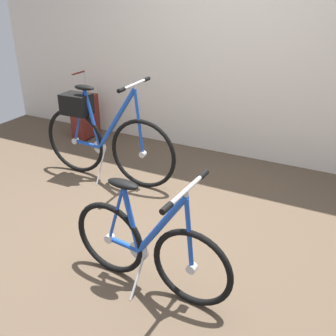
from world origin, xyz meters
TOP-DOWN VIEW (x-y plane):
  - ground_plane at (0.00, 0.00)m, footprint 6.32×6.32m
  - back_wall at (0.00, 1.90)m, footprint 6.32×0.10m
  - folding_bike_foreground at (0.32, -0.49)m, footprint 1.15×0.53m
  - display_bike_left at (-0.89, 0.68)m, footprint 1.48×0.53m
  - rolling_suitcase at (-1.76, 1.52)m, footprint 0.18×0.36m

SIDE VIEW (x-z plane):
  - ground_plane at x=0.00m, z-range 0.00..0.00m
  - rolling_suitcase at x=-1.76m, z-range -0.13..0.70m
  - folding_bike_foreground at x=0.32m, z-range -0.09..0.72m
  - display_bike_left at x=-0.89m, z-range -0.06..0.97m
  - back_wall at x=0.00m, z-range 0.00..3.02m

